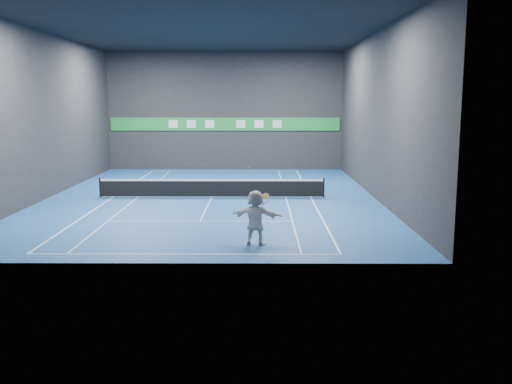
{
  "coord_description": "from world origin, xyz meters",
  "views": [
    {
      "loc": [
        2.63,
        -31.16,
        5.32
      ],
      "look_at": [
        2.5,
        -7.5,
        1.5
      ],
      "focal_mm": 40.0,
      "sensor_mm": 36.0,
      "label": 1
    }
  ],
  "objects_px": {
    "tennis_racket": "(264,201)",
    "tennis_net": "(212,187)",
    "player": "(256,217)",
    "tennis_ball": "(249,167)"
  },
  "relations": [
    {
      "from": "player",
      "to": "tennis_racket",
      "type": "bearing_deg",
      "value": -156.19
    },
    {
      "from": "tennis_ball",
      "to": "tennis_net",
      "type": "bearing_deg",
      "value": 102.06
    },
    {
      "from": "tennis_net",
      "to": "tennis_racket",
      "type": "relative_size",
      "value": 16.07
    },
    {
      "from": "tennis_racket",
      "to": "tennis_ball",
      "type": "bearing_deg",
      "value": -177.68
    },
    {
      "from": "tennis_ball",
      "to": "player",
      "type": "bearing_deg",
      "value": -5.45
    },
    {
      "from": "player",
      "to": "tennis_ball",
      "type": "distance_m",
      "value": 1.89
    },
    {
      "from": "player",
      "to": "tennis_ball",
      "type": "bearing_deg",
      "value": 9.76
    },
    {
      "from": "player",
      "to": "tennis_ball",
      "type": "relative_size",
      "value": 32.45
    },
    {
      "from": "tennis_racket",
      "to": "tennis_net",
      "type": "bearing_deg",
      "value": 105.05
    },
    {
      "from": "tennis_net",
      "to": "tennis_racket",
      "type": "distance_m",
      "value": 10.88
    }
  ]
}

